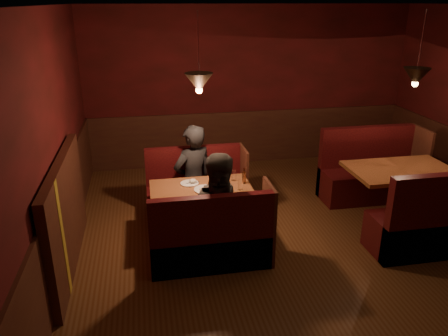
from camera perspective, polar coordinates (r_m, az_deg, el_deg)
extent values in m
cube|color=#562D15|center=(5.60, 11.88, -11.33)|extent=(6.00, 7.00, 0.01)
cube|color=black|center=(4.75, 14.64, 19.87)|extent=(6.00, 7.00, 0.01)
cube|color=black|center=(8.22, 3.44, 10.49)|extent=(6.00, 0.01, 2.90)
cube|color=black|center=(4.70, -22.82, 0.72)|extent=(0.01, 7.00, 2.90)
cube|color=#3D1A14|center=(8.42, 3.34, 4.09)|extent=(6.00, 0.04, 1.00)
cube|color=#3D1A14|center=(5.08, -21.03, -9.35)|extent=(0.04, 7.00, 1.00)
cube|color=#3D1A14|center=(5.35, -19.93, -5.80)|extent=(0.10, 2.20, 1.30)
cube|color=gold|center=(4.86, -20.24, -8.66)|extent=(0.01, 0.12, 1.30)
cylinder|color=#333333|center=(5.18, -3.39, 15.46)|extent=(0.01, 0.01, 0.80)
cone|color=black|center=(5.23, -3.29, 11.10)|extent=(0.34, 0.34, 0.22)
sphere|color=#FFBF72|center=(5.25, -3.27, 10.13)|extent=(0.08, 0.08, 0.08)
cylinder|color=#333333|center=(6.10, 24.36, 14.56)|extent=(0.01, 0.01, 0.80)
cone|color=black|center=(6.14, 23.80, 10.88)|extent=(0.34, 0.34, 0.22)
sphere|color=#FFBF72|center=(6.16, 23.68, 10.06)|extent=(0.08, 0.08, 0.08)
cube|color=brown|center=(5.63, -3.00, -2.83)|extent=(1.30, 0.79, 0.05)
cylinder|color=#3D1A14|center=(5.78, -2.94, -5.99)|extent=(0.13, 0.13, 0.65)
cylinder|color=#3D1A14|center=(5.93, -2.88, -8.63)|extent=(0.52, 0.52, 0.04)
cylinder|color=silver|center=(5.55, -2.61, -2.84)|extent=(0.26, 0.26, 0.02)
cube|color=black|center=(5.55, -2.17, -2.56)|extent=(0.08, 0.07, 0.03)
ellipsoid|color=silver|center=(5.47, -2.89, -2.81)|extent=(0.07, 0.07, 0.05)
cube|color=tan|center=(5.47, -2.00, -2.94)|extent=(0.08, 0.08, 0.03)
cylinder|color=silver|center=(5.43, -2.62, -3.28)|extent=(0.10, 0.08, 0.01)
cylinder|color=silver|center=(5.75, -4.52, -2.01)|extent=(0.24, 0.24, 0.01)
ellipsoid|color=beige|center=(5.75, -4.10, -1.68)|extent=(0.09, 0.09, 0.05)
cube|color=silver|center=(5.74, -4.10, -1.95)|extent=(0.19, 0.04, 0.00)
cylinder|color=white|center=(5.65, 0.21, -2.02)|extent=(0.05, 0.05, 0.08)
cylinder|color=white|center=(5.83, 1.30, -0.98)|extent=(0.07, 0.07, 0.14)
cylinder|color=white|center=(5.53, 2.18, -2.21)|extent=(0.07, 0.07, 0.14)
cylinder|color=#47230F|center=(5.74, 2.64, -1.29)|extent=(0.06, 0.06, 0.15)
cylinder|color=#47230F|center=(5.70, 2.66, -0.30)|extent=(0.02, 0.02, 0.07)
ellipsoid|color=white|center=(5.52, 0.69, -2.81)|extent=(0.09, 0.08, 0.04)
cube|color=black|center=(6.43, -3.74, -4.22)|extent=(1.39, 0.51, 0.42)
cube|color=black|center=(6.50, -4.02, -1.26)|extent=(1.39, 0.11, 0.98)
cube|color=#3D1A14|center=(6.43, 2.53, -1.48)|extent=(0.04, 0.51, 0.98)
cube|color=black|center=(5.26, -1.89, -10.40)|extent=(1.39, 0.51, 0.42)
cube|color=black|center=(4.94, -1.57, -8.84)|extent=(1.39, 0.11, 0.98)
cube|color=#3D1A14|center=(5.26, 5.85, -7.01)|extent=(0.04, 0.51, 0.98)
cube|color=brown|center=(6.46, 22.16, -0.29)|extent=(1.42, 0.91, 0.05)
cylinder|color=#3D1A14|center=(6.60, 21.69, -3.52)|extent=(0.15, 0.15, 0.75)
cylinder|color=#3D1A14|center=(6.75, 21.29, -6.25)|extent=(0.60, 0.60, 0.04)
cube|color=black|center=(7.26, 18.43, -2.03)|extent=(1.52, 0.59, 0.48)
cube|color=black|center=(7.33, 17.88, 0.96)|extent=(1.52, 0.13, 1.12)
cube|color=#3D1A14|center=(7.55, 23.94, 0.71)|extent=(0.04, 0.59, 1.12)
cube|color=black|center=(6.09, 25.26, -7.57)|extent=(1.52, 0.59, 0.48)
cube|color=black|center=(5.79, 27.02, -5.80)|extent=(1.52, 0.13, 1.12)
imported|color=black|center=(6.19, -4.11, 1.16)|extent=(0.73, 0.63, 1.70)
imported|color=#322D29|center=(5.04, -0.08, -3.60)|extent=(0.87, 0.70, 1.70)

